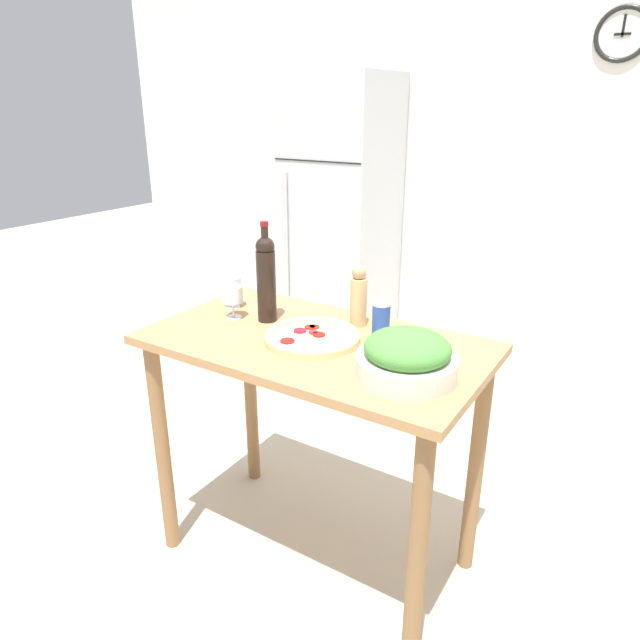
# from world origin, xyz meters

# --- Properties ---
(ground_plane) EXTENTS (14.00, 14.00, 0.00)m
(ground_plane) POSITION_xyz_m (0.00, 0.00, 0.00)
(ground_plane) COLOR #BCAD93
(wall_back) EXTENTS (6.40, 0.08, 2.60)m
(wall_back) POSITION_xyz_m (0.00, 2.20, 1.30)
(wall_back) COLOR silver
(wall_back) RESTS_ON ground_plane
(refrigerator) EXTENTS (0.64, 0.64, 1.84)m
(refrigerator) POSITION_xyz_m (-0.99, 1.85, 0.92)
(refrigerator) COLOR #B7BCC1
(refrigerator) RESTS_ON ground_plane
(prep_counter) EXTENTS (1.15, 0.64, 0.92)m
(prep_counter) POSITION_xyz_m (0.00, 0.00, 0.75)
(prep_counter) COLOR #A87A4C
(prep_counter) RESTS_ON ground_plane
(wine_bottle) EXTENTS (0.07, 0.07, 0.36)m
(wine_bottle) POSITION_xyz_m (-0.25, 0.06, 1.08)
(wine_bottle) COLOR black
(wine_bottle) RESTS_ON prep_counter
(wine_glass_near) EXTENTS (0.08, 0.08, 0.12)m
(wine_glass_near) POSITION_xyz_m (-0.37, 0.01, 1.00)
(wine_glass_near) COLOR silver
(wine_glass_near) RESTS_ON prep_counter
(wine_glass_far) EXTENTS (0.08, 0.08, 0.12)m
(wine_glass_far) POSITION_xyz_m (-0.44, 0.10, 1.00)
(wine_glass_far) COLOR silver
(wine_glass_far) RESTS_ON prep_counter
(pepper_mill) EXTENTS (0.06, 0.06, 0.22)m
(pepper_mill) POSITION_xyz_m (0.06, 0.19, 1.02)
(pepper_mill) COLOR tan
(pepper_mill) RESTS_ON prep_counter
(salad_bowl) EXTENTS (0.29, 0.29, 0.14)m
(salad_bowl) POSITION_xyz_m (0.38, -0.10, 0.98)
(salad_bowl) COLOR silver
(salad_bowl) RESTS_ON prep_counter
(homemade_pizza) EXTENTS (0.32, 0.32, 0.03)m
(homemade_pizza) POSITION_xyz_m (-0.00, -0.02, 0.93)
(homemade_pizza) COLOR #DBC189
(homemade_pizza) RESTS_ON prep_counter
(salt_canister) EXTENTS (0.06, 0.06, 0.12)m
(salt_canister) POSITION_xyz_m (0.17, 0.16, 0.98)
(salt_canister) COLOR #284CA3
(salt_canister) RESTS_ON prep_counter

